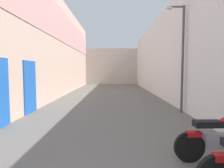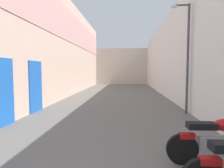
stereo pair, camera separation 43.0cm
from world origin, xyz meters
name	(u,v)px [view 1 (the left image)]	position (x,y,z in m)	size (l,w,h in m)	color
ground_plane	(109,103)	(0.00, 10.18, 0.00)	(40.35, 40.35, 0.00)	#66635E
building_left	(55,46)	(-3.49, 12.11, 3.38)	(0.45, 24.35, 6.71)	beige
building_right	(164,56)	(3.49, 12.17, 2.70)	(0.45, 24.35, 5.41)	silver
building_far_end	(111,67)	(0.00, 25.35, 2.31)	(9.59, 2.00, 4.61)	beige
motorcycle_fourth	(222,137)	(2.35, 3.52, 0.50)	(1.85, 0.58, 1.04)	black
street_lamp	(181,51)	(3.05, 7.90, 2.62)	(0.79, 0.18, 4.46)	#47474C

